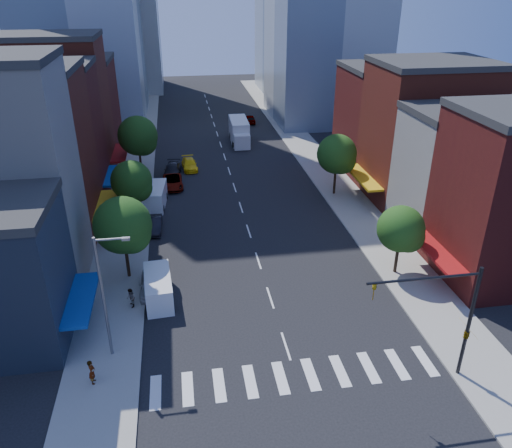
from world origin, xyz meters
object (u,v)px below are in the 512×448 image
(pedestrian_far, at_px, (131,298))
(taxi, at_px, (189,164))
(traffic_car_far, at_px, (250,119))
(box_truck, at_px, (239,132))
(pedestrian_near, at_px, (92,372))
(parked_car_front, at_px, (151,283))
(cargo_van_far, at_px, (155,197))
(cargo_van_near, at_px, (159,289))
(parked_car_rear, at_px, (173,170))
(parked_car_third, at_px, (173,182))
(parked_car_second, at_px, (154,225))
(traffic_car_oncoming, at_px, (244,135))

(pedestrian_far, bearing_deg, taxi, 156.89)
(traffic_car_far, distance_m, box_truck, 11.78)
(box_truck, bearing_deg, pedestrian_near, -106.12)
(parked_car_front, distance_m, cargo_van_far, 17.38)
(box_truck, distance_m, pedestrian_near, 52.81)
(cargo_van_near, bearing_deg, pedestrian_far, -164.40)
(cargo_van_far, distance_m, traffic_car_far, 37.59)
(taxi, height_order, pedestrian_far, pedestrian_far)
(parked_car_rear, distance_m, box_truck, 16.87)
(parked_car_rear, distance_m, taxi, 3.05)
(pedestrian_far, bearing_deg, cargo_van_far, 163.04)
(cargo_van_near, xyz_separation_m, pedestrian_near, (-4.02, -8.74, -0.06))
(taxi, xyz_separation_m, box_truck, (8.27, 11.11, 0.99))
(parked_car_third, height_order, box_truck, box_truck)
(parked_car_second, relative_size, box_truck, 0.47)
(parked_car_second, bearing_deg, pedestrian_far, -94.70)
(traffic_car_oncoming, height_order, traffic_car_far, traffic_car_oncoming)
(traffic_car_oncoming, height_order, box_truck, box_truck)
(cargo_van_near, distance_m, pedestrian_near, 9.62)
(parked_car_second, distance_m, cargo_van_near, 12.59)
(cargo_van_far, bearing_deg, pedestrian_near, -91.51)
(parked_car_third, xyz_separation_m, pedestrian_near, (-5.39, -32.95, 0.32))
(pedestrian_near, xyz_separation_m, pedestrian_far, (1.89, 7.98, -0.07))
(parked_car_front, xyz_separation_m, box_truck, (12.55, 40.18, 0.88))
(taxi, bearing_deg, pedestrian_far, -104.91)
(parked_car_rear, xyz_separation_m, pedestrian_near, (-5.39, -37.22, 0.29))
(pedestrian_near, height_order, pedestrian_far, pedestrian_near)
(traffic_car_oncoming, height_order, pedestrian_near, pedestrian_near)
(pedestrian_far, bearing_deg, parked_car_rear, 160.55)
(traffic_car_far, bearing_deg, parked_car_second, 70.08)
(parked_car_rear, height_order, traffic_car_oncoming, traffic_car_oncoming)
(traffic_car_oncoming, bearing_deg, pedestrian_far, 77.24)
(parked_car_second, relative_size, parked_car_rear, 0.82)
(parked_car_third, xyz_separation_m, cargo_van_far, (-2.01, -5.41, 0.45))
(parked_car_rear, relative_size, pedestrian_near, 2.88)
(cargo_van_far, bearing_deg, cargo_van_near, -82.56)
(parked_car_rear, relative_size, traffic_car_far, 1.18)
(cargo_van_near, distance_m, box_truck, 43.28)
(cargo_van_near, distance_m, pedestrian_far, 2.27)
(parked_car_second, xyz_separation_m, parked_car_rear, (2.00, 15.91, 0.05))
(taxi, bearing_deg, parked_car_second, -107.86)
(taxi, xyz_separation_m, traffic_car_far, (11.62, 22.36, 0.05))
(parked_car_third, bearing_deg, pedestrian_near, -101.34)
(traffic_car_far, bearing_deg, parked_car_front, 74.43)
(parked_car_second, distance_m, parked_car_rear, 16.04)
(parked_car_front, relative_size, parked_car_third, 0.90)
(traffic_car_far, bearing_deg, parked_car_third, 65.72)
(taxi, height_order, pedestrian_near, pedestrian_near)
(cargo_van_far, xyz_separation_m, box_truck, (12.57, 22.80, 0.51))
(parked_car_rear, relative_size, pedestrian_far, 3.13)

